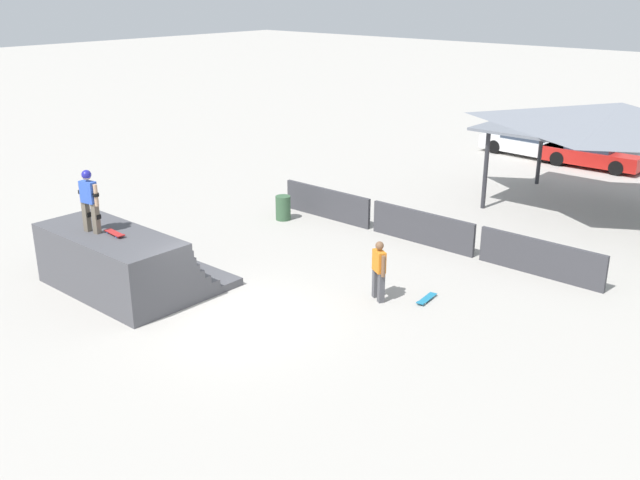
{
  "coord_description": "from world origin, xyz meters",
  "views": [
    {
      "loc": [
        12.09,
        -10.5,
        7.82
      ],
      "look_at": [
        -0.47,
        3.77,
        0.92
      ],
      "focal_mm": 40.0,
      "sensor_mm": 36.0,
      "label": 1
    }
  ],
  "objects_px": {
    "skateboard_on_deck": "(115,233)",
    "skateboard_on_ground": "(426,299)",
    "bystander_walking": "(379,268)",
    "skater_on_deck": "(89,197)",
    "parked_car_red": "(593,154)",
    "trash_bin": "(283,208)",
    "parked_car_white": "(529,143)"
  },
  "relations": [
    {
      "from": "bystander_walking",
      "to": "skateboard_on_ground",
      "type": "relative_size",
      "value": 1.85
    },
    {
      "from": "skater_on_deck",
      "to": "skateboard_on_ground",
      "type": "xyz_separation_m",
      "value": [
        6.96,
        5.26,
        -2.57
      ]
    },
    {
      "from": "skateboard_on_ground",
      "to": "bystander_walking",
      "type": "bearing_deg",
      "value": -60.44
    },
    {
      "from": "skateboard_on_deck",
      "to": "parked_car_red",
      "type": "relative_size",
      "value": 0.18
    },
    {
      "from": "skater_on_deck",
      "to": "parked_car_red",
      "type": "bearing_deg",
      "value": 68.21
    },
    {
      "from": "skateboard_on_deck",
      "to": "parked_car_white",
      "type": "xyz_separation_m",
      "value": [
        0.73,
        22.26,
        -1.13
      ]
    },
    {
      "from": "parked_car_red",
      "to": "skateboard_on_deck",
      "type": "bearing_deg",
      "value": -100.82
    },
    {
      "from": "skateboard_on_ground",
      "to": "trash_bin",
      "type": "height_order",
      "value": "trash_bin"
    },
    {
      "from": "bystander_walking",
      "to": "skateboard_on_ground",
      "type": "xyz_separation_m",
      "value": [
        1.0,
        0.75,
        -0.84
      ]
    },
    {
      "from": "skateboard_on_ground",
      "to": "parked_car_white",
      "type": "xyz_separation_m",
      "value": [
        -5.58,
        17.24,
        0.54
      ]
    },
    {
      "from": "skateboard_on_deck",
      "to": "skateboard_on_ground",
      "type": "distance_m",
      "value": 8.23
    },
    {
      "from": "trash_bin",
      "to": "parked_car_red",
      "type": "bearing_deg",
      "value": 70.5
    },
    {
      "from": "skateboard_on_ground",
      "to": "trash_bin",
      "type": "distance_m",
      "value": 7.9
    },
    {
      "from": "bystander_walking",
      "to": "trash_bin",
      "type": "relative_size",
      "value": 1.9
    },
    {
      "from": "parked_car_white",
      "to": "skater_on_deck",
      "type": "bearing_deg",
      "value": -89.11
    },
    {
      "from": "bystander_walking",
      "to": "parked_car_white",
      "type": "bearing_deg",
      "value": -46.36
    },
    {
      "from": "skateboard_on_ground",
      "to": "parked_car_red",
      "type": "distance_m",
      "value": 17.13
    },
    {
      "from": "skateboard_on_deck",
      "to": "skateboard_on_ground",
      "type": "bearing_deg",
      "value": 43.84
    },
    {
      "from": "trash_bin",
      "to": "parked_car_red",
      "type": "height_order",
      "value": "parked_car_red"
    },
    {
      "from": "parked_car_white",
      "to": "parked_car_red",
      "type": "relative_size",
      "value": 1.06
    },
    {
      "from": "skateboard_on_deck",
      "to": "trash_bin",
      "type": "xyz_separation_m",
      "value": [
        -1.2,
        7.43,
        -1.31
      ]
    },
    {
      "from": "skateboard_on_deck",
      "to": "skateboard_on_ground",
      "type": "xyz_separation_m",
      "value": [
        6.31,
        5.02,
        -1.67
      ]
    },
    {
      "from": "skater_on_deck",
      "to": "trash_bin",
      "type": "relative_size",
      "value": 1.96
    },
    {
      "from": "bystander_walking",
      "to": "parked_car_red",
      "type": "bearing_deg",
      "value": -56.24
    },
    {
      "from": "skateboard_on_deck",
      "to": "trash_bin",
      "type": "height_order",
      "value": "skateboard_on_deck"
    },
    {
      "from": "skater_on_deck",
      "to": "bystander_walking",
      "type": "relative_size",
      "value": 1.03
    },
    {
      "from": "bystander_walking",
      "to": "trash_bin",
      "type": "xyz_separation_m",
      "value": [
        -6.51,
        3.16,
        -0.47
      ]
    },
    {
      "from": "trash_bin",
      "to": "skateboard_on_ground",
      "type": "bearing_deg",
      "value": -17.77
    },
    {
      "from": "skateboard_on_deck",
      "to": "skateboard_on_ground",
      "type": "relative_size",
      "value": 0.91
    },
    {
      "from": "skateboard_on_deck",
      "to": "bystander_walking",
      "type": "xyz_separation_m",
      "value": [
        5.31,
        4.27,
        -0.84
      ]
    },
    {
      "from": "skateboard_on_deck",
      "to": "bystander_walking",
      "type": "height_order",
      "value": "skateboard_on_deck"
    },
    {
      "from": "parked_car_red",
      "to": "skater_on_deck",
      "type": "bearing_deg",
      "value": -102.34
    }
  ]
}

